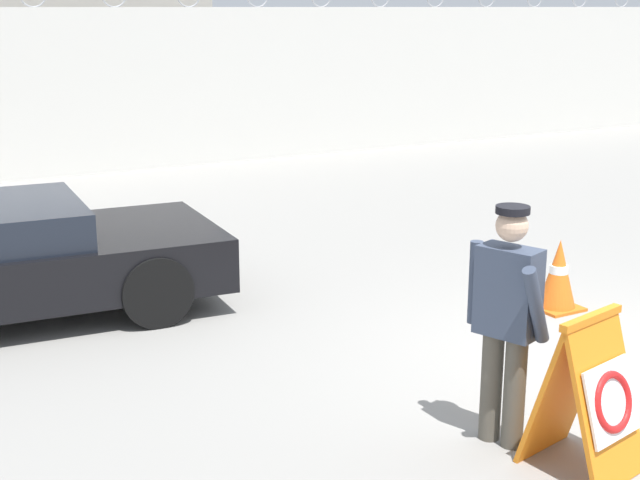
# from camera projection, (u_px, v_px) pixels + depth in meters

# --- Properties ---
(ground_plane) EXTENTS (90.00, 90.00, 0.00)m
(ground_plane) POSITION_uv_depth(u_px,v_px,m) (602.00, 367.00, 7.52)
(ground_plane) COLOR gray
(perimeter_wall) EXTENTS (36.00, 0.30, 3.40)m
(perimeter_wall) POSITION_uv_depth(u_px,v_px,m) (156.00, 88.00, 16.56)
(perimeter_wall) COLOR silver
(perimeter_wall) RESTS_ON ground_plane
(barricade_sign) EXTENTS (0.70, 0.75, 1.07)m
(barricade_sign) POSITION_uv_depth(u_px,v_px,m) (591.00, 394.00, 5.75)
(barricade_sign) COLOR orange
(barricade_sign) RESTS_ON ground_plane
(security_guard) EXTENTS (0.35, 0.66, 1.69)m
(security_guard) POSITION_uv_depth(u_px,v_px,m) (507.00, 316.00, 6.00)
(security_guard) COLOR #514C42
(security_guard) RESTS_ON ground_plane
(traffic_cone_near) EXTENTS (0.44, 0.44, 0.72)m
(traffic_cone_near) POSITION_uv_depth(u_px,v_px,m) (558.00, 275.00, 8.89)
(traffic_cone_near) COLOR orange
(traffic_cone_near) RESTS_ON ground_plane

